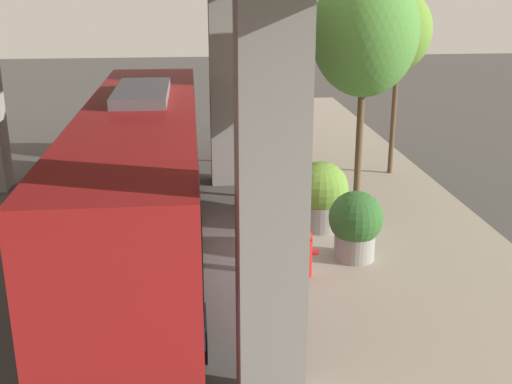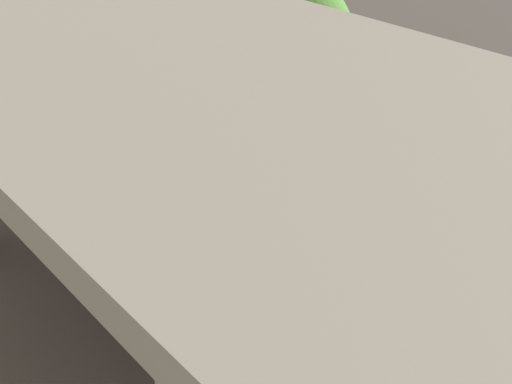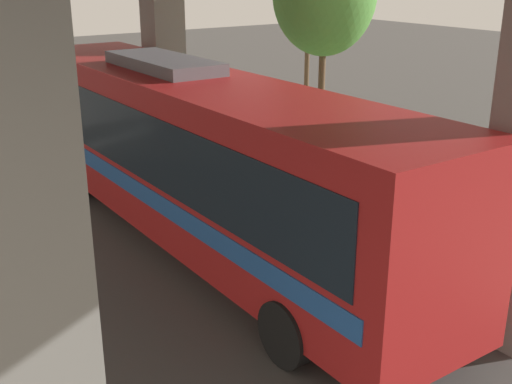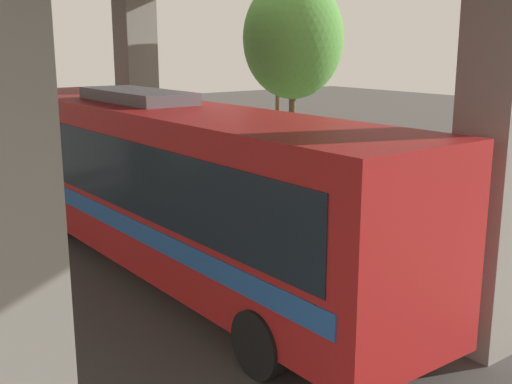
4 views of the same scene
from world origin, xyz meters
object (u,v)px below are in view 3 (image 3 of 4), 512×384
at_px(bus, 196,150).
at_px(planter_back, 261,150).
at_px(planter_middle, 387,173).
at_px(fire_hydrant, 372,205).
at_px(planter_front, 320,155).

xyz_separation_m(bus, planter_back, (-3.19, -2.29, -1.06)).
bearing_deg(planter_middle, fire_hydrant, 32.63).
height_order(planter_front, planter_back, planter_back).
bearing_deg(bus, planter_back, -144.33).
bearing_deg(fire_hydrant, planter_back, -86.25).
xyz_separation_m(fire_hydrant, planter_back, (0.25, -3.79, 0.39)).
bearing_deg(planter_back, planter_middle, 116.32).
relative_size(bus, planter_middle, 7.94).
bearing_deg(planter_middle, planter_front, -78.80).
xyz_separation_m(planter_front, planter_back, (1.09, -1.03, 0.06)).
height_order(bus, planter_front, bus).
xyz_separation_m(bus, fire_hydrant, (-3.43, 1.50, -1.45)).
relative_size(fire_hydrant, planter_front, 0.60).
height_order(bus, planter_middle, bus).
relative_size(fire_hydrant, planter_back, 0.58).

